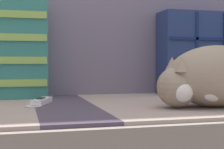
# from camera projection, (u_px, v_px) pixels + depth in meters

# --- Properties ---
(sofa_backrest) EXTENTS (1.81, 0.14, 0.54)m
(sofa_backrest) POSITION_uv_depth(u_px,v_px,m) (95.00, 35.00, 1.58)
(sofa_backrest) COLOR slate
(sofa_backrest) RESTS_ON couch
(throw_pillow_quilted) EXTENTS (0.40, 0.14, 0.37)m
(throw_pillow_quilted) POSITION_uv_depth(u_px,v_px,m) (203.00, 53.00, 1.56)
(throw_pillow_quilted) COLOR navy
(throw_pillow_quilted) RESTS_ON couch
(sleeping_cat) EXTENTS (0.41, 0.22, 0.19)m
(sleeping_cat) POSITION_uv_depth(u_px,v_px,m) (212.00, 78.00, 1.07)
(sleeping_cat) COLOR gray
(sleeping_cat) RESTS_ON couch
(game_remote_near) EXTENTS (0.10, 0.19, 0.02)m
(game_remote_near) POSITION_uv_depth(u_px,v_px,m) (41.00, 101.00, 1.15)
(game_remote_near) COLOR white
(game_remote_near) RESTS_ON couch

